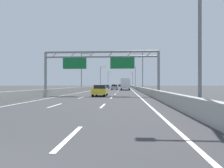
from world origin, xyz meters
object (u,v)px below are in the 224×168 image
at_px(black_car, 120,86).
at_px(streetlamp_left_distant, 108,78).
at_px(streetlamp_left_mid, 82,69).
at_px(streetlamp_left_far, 101,76).
at_px(streetlamp_right_distant, 132,78).
at_px(red_car, 126,86).
at_px(sign_gantry, 100,62).
at_px(silver_car, 115,87).
at_px(yellow_car, 100,90).
at_px(streetlamp_right_mid, 142,69).
at_px(blue_car, 107,87).
at_px(box_truck, 125,84).
at_px(streetlamp_right_near, 196,18).
at_px(streetlamp_right_far, 135,76).
at_px(white_car, 114,86).

bearing_deg(black_car, streetlamp_left_distant, 158.98).
bearing_deg(streetlamp_left_distant, streetlamp_left_mid, -90.00).
xyz_separation_m(streetlamp_left_far, streetlamp_right_distant, (14.93, 39.42, 0.00)).
bearing_deg(red_car, sign_gantry, -93.27).
xyz_separation_m(silver_car, yellow_car, (-0.17, -32.85, 0.00)).
bearing_deg(streetlamp_right_mid, silver_car, 128.51).
height_order(streetlamp_left_mid, streetlamp_left_far, same).
bearing_deg(blue_car, streetlamp_left_far, 104.15).
relative_size(sign_gantry, black_car, 3.67).
bearing_deg(box_truck, blue_car, 111.85).
bearing_deg(box_truck, streetlamp_right_near, -84.93).
distance_m(streetlamp_left_mid, yellow_car, 25.31).
distance_m(streetlamp_left_distant, red_car, 36.26).
bearing_deg(streetlamp_right_near, yellow_car, 115.31).
xyz_separation_m(streetlamp_right_near, streetlamp_right_mid, (0.00, 39.42, 0.00)).
distance_m(sign_gantry, black_car, 98.57).
height_order(black_car, yellow_car, yellow_car).
height_order(streetlamp_right_distant, yellow_car, streetlamp_right_distant).
xyz_separation_m(streetlamp_right_mid, red_car, (-3.72, 44.68, -4.64)).
relative_size(streetlamp_left_distant, blue_car, 2.21).
distance_m(streetlamp_right_far, streetlamp_right_distant, 39.42).
bearing_deg(streetlamp_left_mid, streetlamp_right_mid, 0.00).
distance_m(sign_gantry, streetlamp_right_distant, 101.59).
relative_size(sign_gantry, streetlamp_right_distant, 1.74).
relative_size(streetlamp_left_distant, white_car, 2.04).
bearing_deg(streetlamp_right_far, sign_gantry, -96.96).
bearing_deg(box_truck, silver_car, 140.25).
bearing_deg(silver_car, yellow_car, -90.29).
xyz_separation_m(sign_gantry, red_car, (3.83, 67.13, -4.06)).
relative_size(red_car, box_truck, 0.52).
bearing_deg(sign_gantry, white_car, 92.17).
height_order(streetlamp_right_distant, blue_car, streetlamp_right_distant).
bearing_deg(silver_car, box_truck, -39.75).
bearing_deg(streetlamp_left_distant, blue_car, -85.87).
height_order(streetlamp_left_distant, silver_car, streetlamp_left_distant).
distance_m(sign_gantry, box_truck, 29.30).
height_order(sign_gantry, blue_car, sign_gantry).
bearing_deg(streetlamp_left_far, sign_gantry, -83.20).
relative_size(streetlamp_right_near, streetlamp_left_far, 1.00).
distance_m(streetlamp_right_near, black_car, 115.80).
distance_m(streetlamp_right_mid, box_truck, 8.48).
distance_m(blue_car, black_car, 52.52).
height_order(streetlamp_left_distant, streetlamp_right_distant, same).
height_order(streetlamp_left_far, black_car, streetlamp_left_far).
relative_size(streetlamp_right_far, streetlamp_right_distant, 1.00).
height_order(streetlamp_left_mid, streetlamp_right_far, same).
relative_size(streetlamp_left_mid, blue_car, 2.21).
distance_m(streetlamp_right_distant, box_truck, 72.59).
bearing_deg(red_car, streetlamp_right_far, -54.68).
relative_size(sign_gantry, streetlamp_right_far, 1.74).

